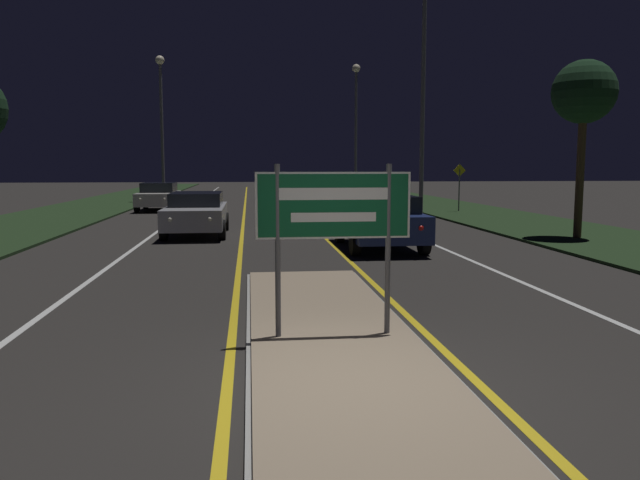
{
  "coord_description": "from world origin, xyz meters",
  "views": [
    {
      "loc": [
        -1.05,
        -6.0,
        2.26
      ],
      "look_at": [
        0.0,
        3.23,
        1.15
      ],
      "focal_mm": 35.0,
      "sensor_mm": 36.0,
      "label": 1
    }
  ],
  "objects_px": {
    "streetlight_right_far": "(356,109)",
    "car_receding_0": "(379,220)",
    "warning_sign": "(459,183)",
    "streetlight_right_near": "(424,57)",
    "highway_sign": "(334,214)",
    "car_receding_1": "(320,197)",
    "car_approaching_0": "(197,212)",
    "streetlight_left_far": "(161,108)",
    "car_approaching_1": "(159,196)"
  },
  "relations": [
    {
      "from": "car_approaching_0",
      "to": "car_approaching_1",
      "type": "xyz_separation_m",
      "value": [
        -2.81,
        11.44,
        -0.0
      ]
    },
    {
      "from": "highway_sign",
      "to": "streetlight_right_near",
      "type": "height_order",
      "value": "streetlight_right_near"
    },
    {
      "from": "streetlight_right_far",
      "to": "car_receding_0",
      "type": "height_order",
      "value": "streetlight_right_far"
    },
    {
      "from": "highway_sign",
      "to": "car_receding_0",
      "type": "distance_m",
      "value": 9.25
    },
    {
      "from": "streetlight_right_near",
      "to": "car_approaching_0",
      "type": "relative_size",
      "value": 2.41
    },
    {
      "from": "car_approaching_0",
      "to": "car_approaching_1",
      "type": "relative_size",
      "value": 1.1
    },
    {
      "from": "streetlight_right_far",
      "to": "car_receding_0",
      "type": "relative_size",
      "value": 2.1
    },
    {
      "from": "car_receding_1",
      "to": "car_approaching_0",
      "type": "height_order",
      "value": "car_receding_1"
    },
    {
      "from": "car_receding_0",
      "to": "warning_sign",
      "type": "relative_size",
      "value": 1.96
    },
    {
      "from": "streetlight_left_far",
      "to": "car_receding_0",
      "type": "bearing_deg",
      "value": -68.75
    },
    {
      "from": "highway_sign",
      "to": "car_receding_1",
      "type": "distance_m",
      "value": 22.08
    },
    {
      "from": "car_approaching_1",
      "to": "streetlight_left_far",
      "type": "bearing_deg",
      "value": 95.52
    },
    {
      "from": "streetlight_right_near",
      "to": "car_receding_1",
      "type": "bearing_deg",
      "value": 136.0
    },
    {
      "from": "highway_sign",
      "to": "streetlight_right_near",
      "type": "xyz_separation_m",
      "value": [
        6.23,
        18.18,
        5.1
      ]
    },
    {
      "from": "highway_sign",
      "to": "streetlight_left_far",
      "type": "relative_size",
      "value": 0.25
    },
    {
      "from": "highway_sign",
      "to": "streetlight_right_near",
      "type": "relative_size",
      "value": 0.19
    },
    {
      "from": "streetlight_right_near",
      "to": "streetlight_right_far",
      "type": "xyz_separation_m",
      "value": [
        0.23,
        17.89,
        -0.59
      ]
    },
    {
      "from": "streetlight_right_far",
      "to": "car_receding_0",
      "type": "xyz_separation_m",
      "value": [
        -4.0,
        -27.2,
        -5.37
      ]
    },
    {
      "from": "highway_sign",
      "to": "streetlight_left_far",
      "type": "height_order",
      "value": "streetlight_left_far"
    },
    {
      "from": "car_approaching_0",
      "to": "warning_sign",
      "type": "bearing_deg",
      "value": 35.37
    },
    {
      "from": "car_receding_0",
      "to": "car_approaching_0",
      "type": "relative_size",
      "value": 0.95
    },
    {
      "from": "warning_sign",
      "to": "streetlight_left_far",
      "type": "bearing_deg",
      "value": 146.47
    },
    {
      "from": "highway_sign",
      "to": "streetlight_right_far",
      "type": "relative_size",
      "value": 0.24
    },
    {
      "from": "highway_sign",
      "to": "streetlight_right_far",
      "type": "distance_m",
      "value": 36.92
    },
    {
      "from": "streetlight_left_far",
      "to": "car_approaching_0",
      "type": "height_order",
      "value": "streetlight_left_far"
    },
    {
      "from": "streetlight_right_far",
      "to": "streetlight_right_near",
      "type": "bearing_deg",
      "value": -90.75
    },
    {
      "from": "highway_sign",
      "to": "warning_sign",
      "type": "bearing_deg",
      "value": 67.13
    },
    {
      "from": "streetlight_right_far",
      "to": "warning_sign",
      "type": "bearing_deg",
      "value": -80.53
    },
    {
      "from": "car_receding_1",
      "to": "car_approaching_0",
      "type": "xyz_separation_m",
      "value": [
        -5.1,
        -9.05,
        -0.03
      ]
    },
    {
      "from": "highway_sign",
      "to": "car_receding_1",
      "type": "height_order",
      "value": "highway_sign"
    },
    {
      "from": "streetlight_right_far",
      "to": "warning_sign",
      "type": "xyz_separation_m",
      "value": [
        2.48,
        -14.87,
        -4.72
      ]
    },
    {
      "from": "streetlight_right_far",
      "to": "warning_sign",
      "type": "relative_size",
      "value": 4.12
    },
    {
      "from": "car_receding_0",
      "to": "car_receding_1",
      "type": "bearing_deg",
      "value": 90.57
    },
    {
      "from": "streetlight_right_near",
      "to": "car_receding_0",
      "type": "xyz_separation_m",
      "value": [
        -3.76,
        -9.31,
        -5.96
      ]
    },
    {
      "from": "streetlight_right_near",
      "to": "warning_sign",
      "type": "height_order",
      "value": "streetlight_right_near"
    },
    {
      "from": "highway_sign",
      "to": "car_approaching_0",
      "type": "bearing_deg",
      "value": 102.11
    },
    {
      "from": "car_approaching_0",
      "to": "car_receding_1",
      "type": "bearing_deg",
      "value": 60.6
    },
    {
      "from": "car_receding_0",
      "to": "car_approaching_0",
      "type": "distance_m",
      "value": 6.59
    },
    {
      "from": "streetlight_right_near",
      "to": "highway_sign",
      "type": "bearing_deg",
      "value": -108.91
    },
    {
      "from": "highway_sign",
      "to": "car_receding_0",
      "type": "relative_size",
      "value": 0.5
    },
    {
      "from": "streetlight_left_far",
      "to": "streetlight_right_far",
      "type": "xyz_separation_m",
      "value": [
        12.7,
        4.81,
        0.44
      ]
    },
    {
      "from": "highway_sign",
      "to": "car_approaching_0",
      "type": "relative_size",
      "value": 0.47
    },
    {
      "from": "streetlight_right_far",
      "to": "car_approaching_1",
      "type": "distance_m",
      "value": 17.66
    },
    {
      "from": "warning_sign",
      "to": "car_receding_1",
      "type": "bearing_deg",
      "value": 173.62
    },
    {
      "from": "streetlight_left_far",
      "to": "warning_sign",
      "type": "xyz_separation_m",
      "value": [
        15.18,
        -10.06,
        -4.28
      ]
    },
    {
      "from": "streetlight_right_near",
      "to": "car_receding_0",
      "type": "distance_m",
      "value": 11.68
    },
    {
      "from": "car_receding_0",
      "to": "car_receding_1",
      "type": "height_order",
      "value": "car_receding_0"
    },
    {
      "from": "streetlight_right_near",
      "to": "car_approaching_0",
      "type": "distance_m",
      "value": 12.04
    },
    {
      "from": "streetlight_left_far",
      "to": "streetlight_right_near",
      "type": "distance_m",
      "value": 18.1
    },
    {
      "from": "highway_sign",
      "to": "car_approaching_1",
      "type": "distance_m",
      "value": 24.97
    }
  ]
}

